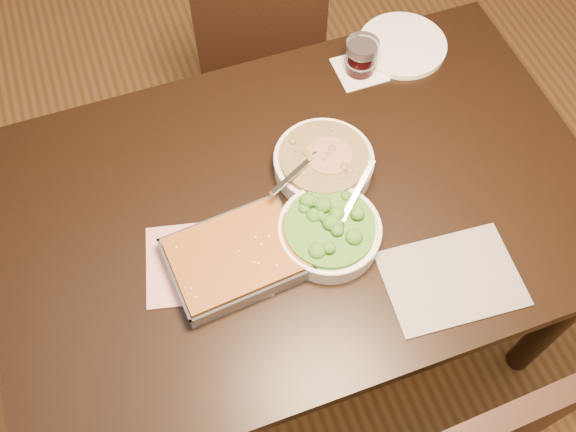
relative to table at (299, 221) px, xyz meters
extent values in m
plane|color=#4A2C15|center=(0.00, 0.00, -0.65)|extent=(4.00, 4.00, 0.00)
cube|color=black|center=(0.00, 0.00, 0.08)|extent=(1.40, 0.90, 0.04)
cube|color=black|center=(0.00, 0.00, 0.01)|extent=(1.26, 0.76, 0.08)
cylinder|color=black|center=(0.62, -0.37, -0.30)|extent=(0.07, 0.07, 0.71)
cylinder|color=black|center=(-0.62, 0.37, -0.30)|extent=(0.07, 0.07, 0.71)
cylinder|color=black|center=(0.62, 0.37, -0.30)|extent=(0.07, 0.07, 0.71)
cube|color=#AE313E|center=(-0.24, -0.08, 0.10)|extent=(0.30, 0.25, 0.01)
cube|color=#28272E|center=(0.24, -0.30, 0.10)|extent=(0.30, 0.23, 0.01)
cube|color=white|center=(0.29, 0.32, 0.10)|extent=(0.12, 0.12, 0.00)
cylinder|color=white|center=(0.08, 0.06, 0.12)|extent=(0.23, 0.23, 0.04)
torus|color=white|center=(0.08, 0.06, 0.14)|extent=(0.23, 0.23, 0.01)
cylinder|color=#382B0F|center=(0.08, 0.06, 0.15)|extent=(0.21, 0.21, 0.02)
cube|color=silver|center=(0.02, 0.02, 0.16)|extent=(0.13, 0.09, 0.05)
cylinder|color=maroon|center=(0.09, 0.06, 0.16)|extent=(0.11, 0.11, 0.00)
cylinder|color=white|center=(0.03, -0.11, 0.12)|extent=(0.23, 0.23, 0.04)
torus|color=white|center=(0.03, -0.11, 0.14)|extent=(0.23, 0.23, 0.01)
cylinder|color=#245113|center=(0.03, -0.11, 0.15)|extent=(0.20, 0.20, 0.02)
cube|color=silver|center=(0.08, -0.07, 0.16)|extent=(0.12, 0.11, 0.05)
cube|color=silver|center=(-0.18, -0.10, 0.10)|extent=(0.30, 0.23, 0.01)
cube|color=#55250C|center=(-0.18, -0.10, 0.12)|extent=(0.28, 0.21, 0.05)
cube|color=silver|center=(-0.19, 0.00, 0.12)|extent=(0.28, 0.03, 0.04)
cube|color=silver|center=(-0.17, -0.20, 0.12)|extent=(0.28, 0.03, 0.04)
cube|color=silver|center=(-0.04, -0.09, 0.12)|extent=(0.02, 0.21, 0.04)
cube|color=silver|center=(-0.32, -0.12, 0.12)|extent=(0.02, 0.21, 0.04)
cylinder|color=black|center=(0.29, 0.32, 0.13)|extent=(0.08, 0.08, 0.07)
cylinder|color=silver|center=(0.29, 0.32, 0.18)|extent=(0.08, 0.08, 0.03)
cylinder|color=white|center=(0.43, 0.36, 0.10)|extent=(0.23, 0.23, 0.02)
cube|color=black|center=(0.17, 0.81, -0.26)|extent=(0.49, 0.49, 0.04)
cylinder|color=black|center=(0.38, 0.92, -0.47)|extent=(0.03, 0.03, 0.38)
cylinder|color=black|center=(0.28, 0.61, -0.47)|extent=(0.03, 0.03, 0.38)
cylinder|color=black|center=(0.07, 1.02, -0.47)|extent=(0.03, 0.03, 0.38)
cylinder|color=black|center=(-0.03, 0.71, -0.47)|extent=(0.03, 0.03, 0.38)
cube|color=black|center=(0.12, 0.65, -0.04)|extent=(0.38, 0.15, 0.41)
camera|label=1|loc=(-0.28, -0.72, 1.35)|focal=40.00mm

